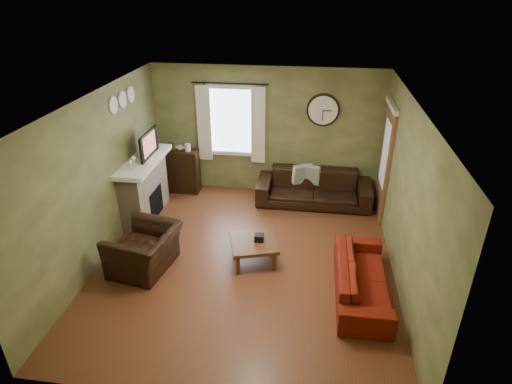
# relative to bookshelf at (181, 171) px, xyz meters

# --- Properties ---
(floor) EXTENTS (4.60, 5.20, 0.00)m
(floor) POSITION_rel_bookshelf_xyz_m (1.76, -2.29, -0.46)
(floor) COLOR brown
(floor) RESTS_ON ground
(ceiling) EXTENTS (4.60, 5.20, 0.00)m
(ceiling) POSITION_rel_bookshelf_xyz_m (1.76, -2.29, 2.14)
(ceiling) COLOR white
(ceiling) RESTS_ON ground
(wall_left) EXTENTS (0.00, 5.20, 2.60)m
(wall_left) POSITION_rel_bookshelf_xyz_m (-0.54, -2.29, 0.84)
(wall_left) COLOR olive
(wall_left) RESTS_ON ground
(wall_right) EXTENTS (0.00, 5.20, 2.60)m
(wall_right) POSITION_rel_bookshelf_xyz_m (4.06, -2.29, 0.84)
(wall_right) COLOR olive
(wall_right) RESTS_ON ground
(wall_back) EXTENTS (4.60, 0.00, 2.60)m
(wall_back) POSITION_rel_bookshelf_xyz_m (1.76, 0.31, 0.84)
(wall_back) COLOR olive
(wall_back) RESTS_ON ground
(wall_front) EXTENTS (4.60, 0.00, 2.60)m
(wall_front) POSITION_rel_bookshelf_xyz_m (1.76, -4.89, 0.84)
(wall_front) COLOR olive
(wall_front) RESTS_ON ground
(fireplace) EXTENTS (0.40, 1.40, 1.10)m
(fireplace) POSITION_rel_bookshelf_xyz_m (-0.34, -1.14, 0.09)
(fireplace) COLOR tan
(fireplace) RESTS_ON floor
(firebox) EXTENTS (0.04, 0.60, 0.55)m
(firebox) POSITION_rel_bookshelf_xyz_m (-0.15, -1.14, -0.16)
(firebox) COLOR black
(firebox) RESTS_ON fireplace
(mantel) EXTENTS (0.58, 1.60, 0.08)m
(mantel) POSITION_rel_bookshelf_xyz_m (-0.31, -1.14, 0.68)
(mantel) COLOR white
(mantel) RESTS_ON fireplace
(tv) EXTENTS (0.08, 0.60, 0.35)m
(tv) POSITION_rel_bookshelf_xyz_m (-0.29, -0.99, 0.90)
(tv) COLOR black
(tv) RESTS_ON mantel
(tv_screen) EXTENTS (0.02, 0.62, 0.36)m
(tv_screen) POSITION_rel_bookshelf_xyz_m (-0.21, -0.99, 0.95)
(tv_screen) COLOR #994C3F
(tv_screen) RESTS_ON mantel
(medallion_left) EXTENTS (0.28, 0.28, 0.03)m
(medallion_left) POSITION_rel_bookshelf_xyz_m (-0.52, -1.49, 1.79)
(medallion_left) COLOR white
(medallion_left) RESTS_ON wall_left
(medallion_mid) EXTENTS (0.28, 0.28, 0.03)m
(medallion_mid) POSITION_rel_bookshelf_xyz_m (-0.52, -1.14, 1.79)
(medallion_mid) COLOR white
(medallion_mid) RESTS_ON wall_left
(medallion_right) EXTENTS (0.28, 0.28, 0.03)m
(medallion_right) POSITION_rel_bookshelf_xyz_m (-0.52, -0.79, 1.79)
(medallion_right) COLOR white
(medallion_right) RESTS_ON wall_left
(window_pane) EXTENTS (1.00, 0.02, 1.30)m
(window_pane) POSITION_rel_bookshelf_xyz_m (1.06, 0.29, 1.04)
(window_pane) COLOR silver
(window_pane) RESTS_ON wall_back
(curtain_rod) EXTENTS (0.03, 0.03, 1.50)m
(curtain_rod) POSITION_rel_bookshelf_xyz_m (1.06, 0.19, 1.81)
(curtain_rod) COLOR black
(curtain_rod) RESTS_ON wall_back
(curtain_left) EXTENTS (0.28, 0.04, 1.55)m
(curtain_left) POSITION_rel_bookshelf_xyz_m (0.51, 0.19, 0.99)
(curtain_left) COLOR silver
(curtain_left) RESTS_ON wall_back
(curtain_right) EXTENTS (0.28, 0.04, 1.55)m
(curtain_right) POSITION_rel_bookshelf_xyz_m (1.61, 0.19, 0.99)
(curtain_right) COLOR silver
(curtain_right) RESTS_ON wall_back
(wall_clock) EXTENTS (0.64, 0.06, 0.64)m
(wall_clock) POSITION_rel_bookshelf_xyz_m (2.86, 0.26, 1.34)
(wall_clock) COLOR white
(wall_clock) RESTS_ON wall_back
(door) EXTENTS (0.05, 0.90, 2.10)m
(door) POSITION_rel_bookshelf_xyz_m (4.03, -0.44, 0.59)
(door) COLOR brown
(door) RESTS_ON floor
(bookshelf) EXTENTS (0.77, 0.33, 0.92)m
(bookshelf) POSITION_rel_bookshelf_xyz_m (0.00, 0.00, 0.00)
(bookshelf) COLOR black
(bookshelf) RESTS_ON floor
(book) EXTENTS (0.28, 0.28, 0.02)m
(book) POSITION_rel_bookshelf_xyz_m (-0.08, 0.09, 0.50)
(book) COLOR #533118
(book) RESTS_ON bookshelf
(sofa_brown) EXTENTS (2.25, 0.88, 0.66)m
(sofa_brown) POSITION_rel_bookshelf_xyz_m (2.78, -0.15, -0.13)
(sofa_brown) COLOR black
(sofa_brown) RESTS_ON floor
(pillow_left) EXTENTS (0.41, 0.28, 0.40)m
(pillow_left) POSITION_rel_bookshelf_xyz_m (2.54, -0.00, 0.09)
(pillow_left) COLOR #939F91
(pillow_left) RESTS_ON sofa_brown
(pillow_right) EXTENTS (0.41, 0.23, 0.39)m
(pillow_right) POSITION_rel_bookshelf_xyz_m (2.69, -0.00, 0.09)
(pillow_right) COLOR #939F91
(pillow_right) RESTS_ON sofa_brown
(sofa_red) EXTENTS (0.72, 1.85, 0.54)m
(sofa_red) POSITION_rel_bookshelf_xyz_m (3.53, -2.83, -0.19)
(sofa_red) COLOR maroon
(sofa_red) RESTS_ON floor
(armchair) EXTENTS (1.07, 1.17, 0.67)m
(armchair) POSITION_rel_bookshelf_xyz_m (0.24, -2.68, -0.12)
(armchair) COLOR black
(armchair) RESTS_ON floor
(coffee_table) EXTENTS (0.88, 0.88, 0.38)m
(coffee_table) POSITION_rel_bookshelf_xyz_m (1.88, -2.29, -0.27)
(coffee_table) COLOR #533118
(coffee_table) RESTS_ON floor
(tissue_box) EXTENTS (0.14, 0.14, 0.11)m
(tissue_box) POSITION_rel_bookshelf_xyz_m (1.97, -2.25, -0.06)
(tissue_box) COLOR black
(tissue_box) RESTS_ON coffee_table
(wine_glass_a) EXTENTS (0.07, 0.07, 0.19)m
(wine_glass_a) POSITION_rel_bookshelf_xyz_m (-0.29, -1.65, 0.82)
(wine_glass_a) COLOR white
(wine_glass_a) RESTS_ON mantel
(wine_glass_b) EXTENTS (0.07, 0.07, 0.21)m
(wine_glass_b) POSITION_rel_bookshelf_xyz_m (-0.29, -1.53, 0.83)
(wine_glass_b) COLOR white
(wine_glass_b) RESTS_ON mantel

